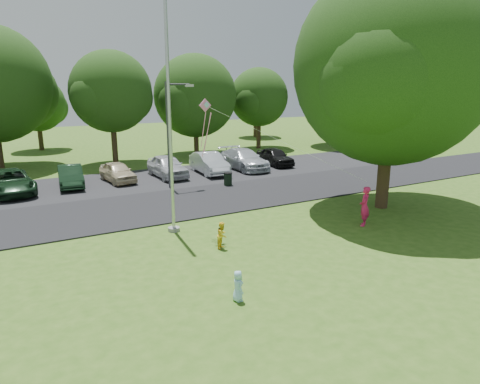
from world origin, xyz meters
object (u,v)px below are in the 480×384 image
big_tree (392,72)px  woman (365,206)px  kite (212,119)px  child_yellow (222,235)px  flagpole (170,133)px  street_lamp (171,125)px  child_blue (238,286)px  trash_can (228,179)px

big_tree → woman: size_ratio=6.59×
big_tree → kite: 9.30m
big_tree → child_yellow: 11.42m
flagpole → street_lamp: size_ratio=1.59×
woman → child_blue: woman is taller
trash_can → woman: size_ratio=0.48×
flagpole → big_tree: size_ratio=0.86×
flagpole → big_tree: (10.46, -1.79, 2.50)m
child_blue → kite: (2.01, 5.70, 4.25)m
flagpole → kite: 1.79m
street_lamp → child_yellow: (-2.01, -10.37, -3.25)m
trash_can → child_yellow: 10.49m
big_tree → child_blue: big_tree is taller
big_tree → kite: big_tree is taller
flagpole → street_lamp: bearing=69.1°
kite → child_blue: bearing=-113.5°
woman → flagpole: bearing=-64.7°
big_tree → child_yellow: size_ratio=11.20×
child_yellow → child_blue: size_ratio=1.13×
flagpole → woman: flagpole is taller
child_yellow → child_blue: bearing=-153.6°
flagpole → child_yellow: flagpole is taller
flagpole → street_lamp: 8.13m
trash_can → child_blue: size_ratio=0.92×
big_tree → woman: big_tree is taller
child_yellow → kite: kite is taller
trash_can → kite: kite is taller
trash_can → child_blue: (-6.60, -13.06, 0.03)m
street_lamp → big_tree: big_tree is taller
street_lamp → child_blue: 15.05m
street_lamp → flagpole: bearing=-112.1°
big_tree → street_lamp: bearing=128.9°
street_lamp → child_blue: size_ratio=6.85×
flagpole → child_blue: (-0.61, -6.68, -3.71)m
flagpole → woman: size_ratio=5.68×
street_lamp → child_blue: bearing=-105.0°
flagpole → trash_can: (5.99, 6.38, -3.74)m
flagpole → child_blue: bearing=-95.2°
big_tree → child_blue: (-11.06, -4.89, -6.21)m
trash_can → woman: bearing=-80.8°
child_yellow → kite: (0.51, 1.81, 4.19)m
trash_can → child_blue: bearing=-116.8°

